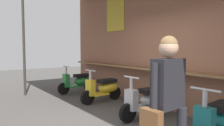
{
  "coord_description": "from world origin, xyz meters",
  "views": [
    {
      "loc": [
        3.33,
        -2.32,
        1.55
      ],
      "look_at": [
        -1.17,
        0.97,
        1.17
      ],
      "focal_mm": 33.66,
      "sensor_mm": 36.0,
      "label": 1
    }
  ],
  "objects_px": {
    "scooter_teal": "(219,120)",
    "shopper_with_handbag": "(167,91)",
    "scooter_yellow": "(104,88)",
    "scooter_green": "(79,82)",
    "scooter_silver": "(147,100)"
  },
  "relations": [
    {
      "from": "scooter_teal",
      "to": "shopper_with_handbag",
      "type": "height_order",
      "value": "shopper_with_handbag"
    },
    {
      "from": "scooter_green",
      "to": "scooter_silver",
      "type": "distance_m",
      "value": 3.34
    },
    {
      "from": "scooter_yellow",
      "to": "shopper_with_handbag",
      "type": "bearing_deg",
      "value": 63.76
    },
    {
      "from": "scooter_silver",
      "to": "scooter_teal",
      "type": "xyz_separation_m",
      "value": [
        1.63,
        -0.0,
        0.0
      ]
    },
    {
      "from": "shopper_with_handbag",
      "to": "scooter_yellow",
      "type": "bearing_deg",
      "value": 155.12
    },
    {
      "from": "scooter_yellow",
      "to": "scooter_teal",
      "type": "bearing_deg",
      "value": 86.05
    },
    {
      "from": "scooter_green",
      "to": "scooter_yellow",
      "type": "xyz_separation_m",
      "value": [
        1.59,
        -0.0,
        0.0
      ]
    },
    {
      "from": "scooter_green",
      "to": "scooter_teal",
      "type": "xyz_separation_m",
      "value": [
        4.97,
        -0.0,
        0.0
      ]
    },
    {
      "from": "scooter_green",
      "to": "scooter_silver",
      "type": "relative_size",
      "value": 1.0
    },
    {
      "from": "scooter_teal",
      "to": "shopper_with_handbag",
      "type": "distance_m",
      "value": 1.56
    },
    {
      "from": "scooter_silver",
      "to": "shopper_with_handbag",
      "type": "distance_m",
      "value": 2.31
    },
    {
      "from": "scooter_teal",
      "to": "shopper_with_handbag",
      "type": "bearing_deg",
      "value": 0.73
    },
    {
      "from": "scooter_silver",
      "to": "shopper_with_handbag",
      "type": "bearing_deg",
      "value": 49.82
    },
    {
      "from": "scooter_yellow",
      "to": "scooter_teal",
      "type": "distance_m",
      "value": 3.38
    },
    {
      "from": "scooter_teal",
      "to": "shopper_with_handbag",
      "type": "relative_size",
      "value": 0.82
    }
  ]
}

